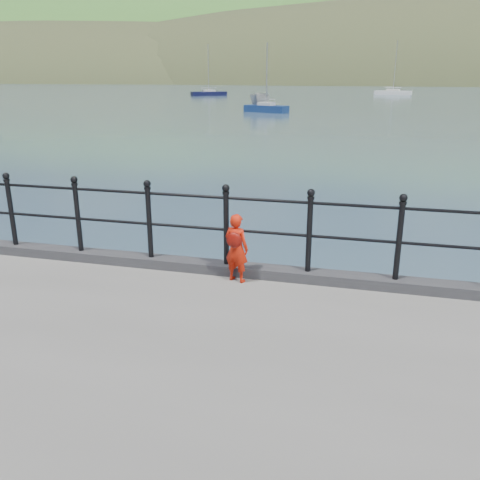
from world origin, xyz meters
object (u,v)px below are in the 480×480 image
(railing, at_px, (187,217))
(sailboat_port, at_px, (266,109))
(sailboat_left, at_px, (209,94))
(child, at_px, (236,247))
(launch_white, at_px, (260,101))
(sailboat_deep, at_px, (393,93))

(railing, distance_m, sailboat_port, 45.38)
(sailboat_left, bearing_deg, child, -104.63)
(child, bearing_deg, railing, -0.51)
(launch_white, relative_size, sailboat_deep, 0.52)
(railing, distance_m, sailboat_deep, 91.24)
(child, distance_m, launch_white, 48.45)
(launch_white, distance_m, sailboat_port, 2.83)
(railing, bearing_deg, child, -17.49)
(sailboat_deep, bearing_deg, child, -79.04)
(railing, xyz_separation_m, launch_white, (-8.92, 47.20, -0.89))
(launch_white, bearing_deg, sailboat_left, 113.42)
(sailboat_deep, relative_size, sailboat_port, 1.37)
(launch_white, height_order, sailboat_port, sailboat_port)
(sailboat_left, bearing_deg, sailboat_deep, -11.56)
(child, distance_m, sailboat_left, 83.62)
(child, height_order, launch_white, child)
(sailboat_left, relative_size, sailboat_port, 1.25)
(sailboat_port, bearing_deg, child, -59.12)
(child, xyz_separation_m, sailboat_deep, (5.08, 91.29, -1.16))
(sailboat_left, bearing_deg, railing, -105.11)
(child, xyz_separation_m, sailboat_port, (-8.59, 44.94, -1.17))
(child, relative_size, sailboat_deep, 0.11)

